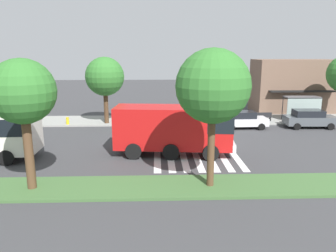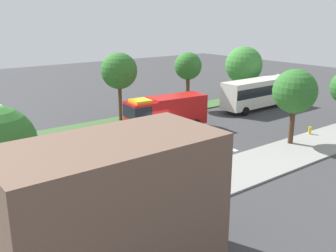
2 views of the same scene
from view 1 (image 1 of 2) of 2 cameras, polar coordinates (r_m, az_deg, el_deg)
name	(u,v)px [view 1 (image 1 of 2)]	position (r m, az deg, el deg)	size (l,w,h in m)	color
ground_plane	(195,145)	(25.33, 4.79, -3.32)	(120.00, 120.00, 0.00)	#38383A
sidewalk	(185,120)	(34.04, 2.99, 1.06)	(60.00, 4.85, 0.14)	gray
median_strip	(213,186)	(17.75, 7.95, -10.45)	(60.00, 3.00, 0.14)	#3D6033
crosswalk	(192,145)	(25.30, 4.21, -3.32)	(5.85, 11.90, 0.01)	silver
fire_truck	(177,127)	(22.47, 1.55, -0.25)	(8.45, 3.42, 3.47)	#B71414
parked_car_west	(243,120)	(31.29, 13.11, 1.12)	(4.35, 2.11, 1.63)	silver
parked_car_mid	(310,119)	(33.52, 23.68, 1.21)	(4.79, 2.21, 1.72)	#474C51
bus_stop_shelter	(303,104)	(35.82, 22.68, 3.62)	(3.50, 1.40, 2.46)	#4C4C51
bench_near_shelter	(263,117)	(34.57, 16.45, 1.61)	(1.60, 0.50, 0.90)	black
bench_west_of_shelter	(234,117)	(33.73, 11.57, 1.60)	(1.60, 0.50, 0.90)	#4C3823
storefront_building	(292,86)	(41.38, 21.08, 6.58)	(9.13, 5.36, 6.20)	brown
sidewalk_tree_west	(13,84)	(34.72, -25.62, 6.75)	(3.38, 3.38, 5.65)	#47301E
sidewalk_tree_center	(105,77)	(32.22, -11.07, 8.50)	(3.75, 3.75, 6.48)	#47301E
median_tree_west	(23,93)	(17.41, -24.21, 5.35)	(3.23, 3.23, 6.67)	#513823
median_tree_center	(213,87)	(16.36, 7.93, 6.86)	(3.77, 3.77, 7.16)	#513823
fire_hydrant	(68,121)	(33.09, -17.28, 0.88)	(0.28, 0.28, 0.70)	gold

